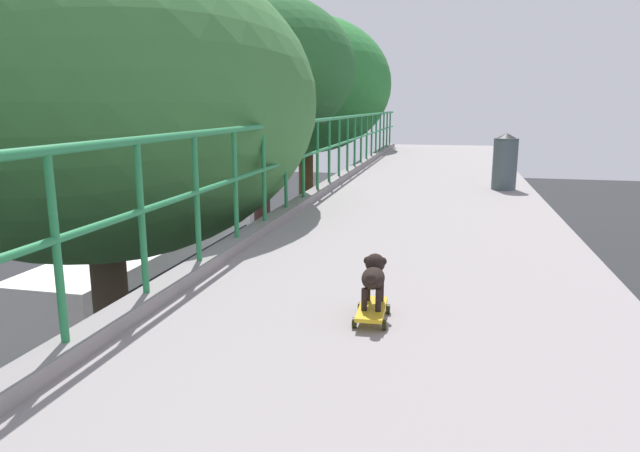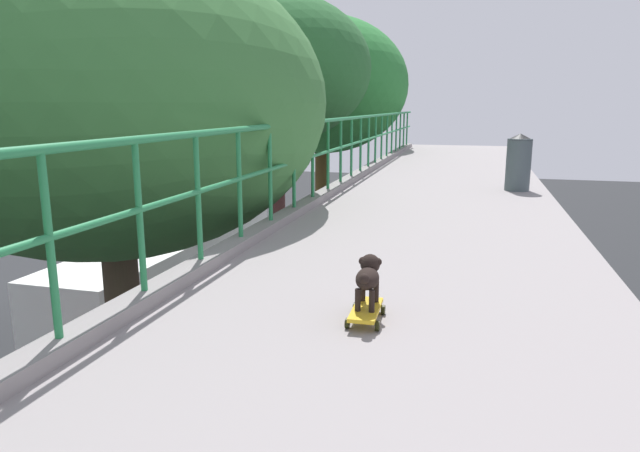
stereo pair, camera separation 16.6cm
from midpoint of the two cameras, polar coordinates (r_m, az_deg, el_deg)
The scene contains 7 objects.
city_bus at distance 19.55m, azimuth -14.27°, elevation -4.68°, with size 2.75×11.05×3.01m.
roadside_tree_mid at distance 8.23m, azimuth -19.99°, elevation 11.22°, with size 5.86×5.86×9.30m.
roadside_tree_far at distance 14.47m, azimuth -4.21°, elevation 15.22°, with size 4.73×4.73×9.90m.
roadside_tree_farthest at distance 18.19m, azimuth 0.51°, elevation 13.83°, with size 5.32×5.32×9.95m.
toy_skateboard at distance 3.59m, azimuth 5.98°, elevation -8.49°, with size 0.22×0.43×0.09m.
small_dog at distance 3.58m, azimuth 6.19°, elevation -4.98°, with size 0.15×0.36×0.31m.
litter_bin at distance 9.50m, azimuth 19.81°, elevation 6.11°, with size 0.39×0.39×0.89m.
Camera 2 is at (1.86, -0.32, 7.22)m, focal length 31.84 mm.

